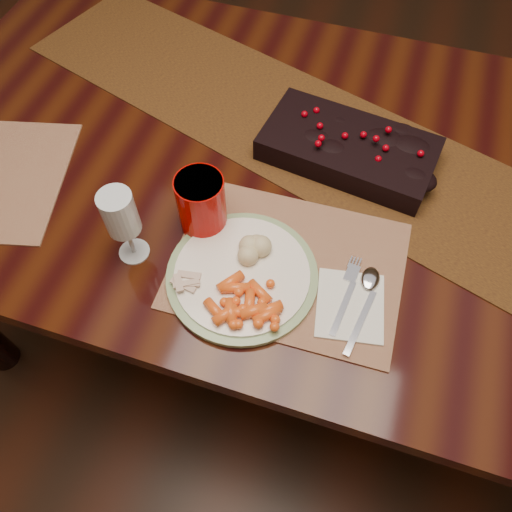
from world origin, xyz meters
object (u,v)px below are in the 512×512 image
(baby_carrots, at_px, (244,304))
(dinner_plate, at_px, (242,275))
(turkey_shreds, at_px, (190,281))
(napkin, at_px, (350,305))
(centerpiece, at_px, (349,146))
(wine_glass, at_px, (125,227))
(mashed_potatoes, at_px, (255,247))
(dining_table, at_px, (292,258))
(red_cup, at_px, (202,204))
(placemat_main, at_px, (288,265))

(baby_carrots, bearing_deg, dinner_plate, 111.93)
(turkey_shreds, bearing_deg, napkin, 10.40)
(centerpiece, distance_m, napkin, 0.35)
(turkey_shreds, distance_m, wine_glass, 0.15)
(mashed_potatoes, height_order, napkin, mashed_potatoes)
(dining_table, bearing_deg, wine_glass, -128.49)
(mashed_potatoes, bearing_deg, turkey_shreds, -133.01)
(centerpiece, bearing_deg, dining_table, -151.10)
(turkey_shreds, bearing_deg, red_cup, 101.43)
(placemat_main, height_order, baby_carrots, baby_carrots)
(placemat_main, distance_m, mashed_potatoes, 0.07)
(wine_glass, bearing_deg, mashed_potatoes, 14.24)
(placemat_main, bearing_deg, red_cup, 166.07)
(dinner_plate, distance_m, napkin, 0.20)
(wine_glass, bearing_deg, dinner_plate, 2.56)
(dining_table, xyz_separation_m, mashed_potatoes, (-0.03, -0.25, 0.41))
(mashed_potatoes, relative_size, turkey_shreds, 1.05)
(mashed_potatoes, distance_m, turkey_shreds, 0.13)
(dinner_plate, relative_size, napkin, 2.03)
(centerpiece, bearing_deg, wine_glass, -132.75)
(dinner_plate, height_order, mashed_potatoes, mashed_potatoes)
(dining_table, distance_m, baby_carrots, 0.54)
(placemat_main, relative_size, napkin, 3.09)
(dining_table, xyz_separation_m, placemat_main, (0.04, -0.25, 0.38))
(mashed_potatoes, bearing_deg, dining_table, 84.02)
(dinner_plate, distance_m, baby_carrots, 0.07)
(dining_table, xyz_separation_m, red_cup, (-0.14, -0.21, 0.44))
(red_cup, bearing_deg, turkey_shreds, -78.57)
(dining_table, relative_size, wine_glass, 10.87)
(mashed_potatoes, distance_m, wine_glass, 0.23)
(dining_table, distance_m, dinner_plate, 0.49)
(placemat_main, relative_size, baby_carrots, 3.95)
(dinner_plate, distance_m, red_cup, 0.15)
(placemat_main, height_order, mashed_potatoes, mashed_potatoes)
(dining_table, xyz_separation_m, napkin, (0.16, -0.30, 0.38))
(centerpiece, distance_m, mashed_potatoes, 0.32)
(dining_table, bearing_deg, baby_carrots, -91.58)
(dining_table, xyz_separation_m, wine_glass, (-0.25, -0.31, 0.46))
(dining_table, height_order, mashed_potatoes, mashed_potatoes)
(baby_carrots, height_order, turkey_shreds, baby_carrots)
(dinner_plate, distance_m, turkey_shreds, 0.09)
(placemat_main, distance_m, napkin, 0.14)
(placemat_main, bearing_deg, baby_carrots, -113.93)
(placemat_main, relative_size, wine_glass, 2.53)
(centerpiece, relative_size, dinner_plate, 1.28)
(centerpiece, height_order, turkey_shreds, centerpiece)
(napkin, xyz_separation_m, wine_glass, (-0.41, -0.01, 0.08))
(mashed_potatoes, distance_m, red_cup, 0.13)
(baby_carrots, bearing_deg, placemat_main, 67.75)
(centerpiece, xyz_separation_m, placemat_main, (-0.05, -0.29, -0.04))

